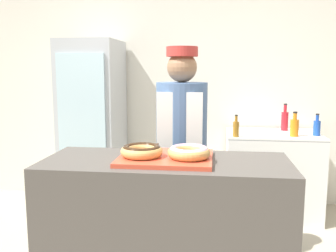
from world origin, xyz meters
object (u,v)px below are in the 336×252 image
(serving_tray, at_px, (166,158))
(beverage_fridge, at_px, (93,126))
(baker_person, at_px, (181,154))
(bottle_red, at_px, (285,120))
(brownie_back_right, at_px, (189,148))
(bottle_orange, at_px, (294,127))
(brownie_back_left, at_px, (150,147))
(donut_chocolate_glaze, at_px, (142,150))
(bottle_amber, at_px, (236,128))
(donut_light_glaze, at_px, (189,152))
(chest_freezer, at_px, (271,174))
(bottle_blue, at_px, (317,127))

(serving_tray, distance_m, beverage_fridge, 2.00)
(baker_person, xyz_separation_m, beverage_fridge, (-1.04, 1.11, 0.02))
(bottle_red, bearing_deg, beverage_fridge, -174.74)
(brownie_back_right, xyz_separation_m, bottle_orange, (0.90, 1.41, -0.07))
(brownie_back_left, bearing_deg, donut_chocolate_glaze, -94.52)
(serving_tray, distance_m, bottle_amber, 1.54)
(serving_tray, relative_size, donut_chocolate_glaze, 2.22)
(serving_tray, height_order, donut_chocolate_glaze, donut_chocolate_glaze)
(donut_light_glaze, bearing_deg, brownie_back_right, 94.52)
(chest_freezer, bearing_deg, baker_person, -126.39)
(donut_light_glaze, relative_size, baker_person, 0.14)
(beverage_fridge, bearing_deg, donut_chocolate_glaze, -63.75)
(serving_tray, height_order, beverage_fridge, beverage_fridge)
(chest_freezer, bearing_deg, bottle_amber, -145.07)
(serving_tray, height_order, bottle_amber, bottle_amber)
(donut_light_glaze, distance_m, baker_person, 0.68)
(brownie_back_left, bearing_deg, serving_tray, -51.88)
(chest_freezer, height_order, bottle_red, bottle_red)
(bottle_orange, bearing_deg, bottle_blue, 17.71)
(baker_person, bearing_deg, chest_freezer, 53.61)
(donut_chocolate_glaze, relative_size, brownie_back_left, 2.46)
(bottle_amber, bearing_deg, bottle_orange, 9.77)
(brownie_back_right, height_order, bottle_blue, bottle_blue)
(bottle_amber, bearing_deg, beverage_fridge, 169.96)
(bottle_red, distance_m, bottle_orange, 0.35)
(donut_chocolate_glaze, distance_m, chest_freezer, 2.11)
(donut_chocolate_glaze, height_order, beverage_fridge, beverage_fridge)
(brownie_back_left, xyz_separation_m, baker_person, (0.15, 0.47, -0.15))
(beverage_fridge, height_order, bottle_orange, beverage_fridge)
(donut_light_glaze, distance_m, brownie_back_right, 0.18)
(serving_tray, distance_m, bottle_red, 2.16)
(brownie_back_left, relative_size, brownie_back_right, 1.00)
(donut_chocolate_glaze, xyz_separation_m, bottle_red, (1.12, 1.95, -0.07))
(brownie_back_right, height_order, baker_person, baker_person)
(baker_person, bearing_deg, brownie_back_left, -107.75)
(chest_freezer, height_order, bottle_blue, bottle_blue)
(serving_tray, height_order, donut_light_glaze, donut_light_glaze)
(beverage_fridge, bearing_deg, bottle_amber, -10.04)
(beverage_fridge, relative_size, chest_freezer, 1.95)
(baker_person, relative_size, bottle_amber, 7.79)
(bottle_orange, relative_size, bottle_blue, 1.11)
(brownie_back_right, distance_m, bottle_orange, 1.68)
(chest_freezer, distance_m, bottle_amber, 0.68)
(donut_chocolate_glaze, xyz_separation_m, beverage_fridge, (-0.87, 1.76, -0.14))
(serving_tray, height_order, bottle_red, bottle_red)
(bottle_orange, height_order, bottle_blue, bottle_orange)
(serving_tray, relative_size, chest_freezer, 0.58)
(bottle_red, bearing_deg, brownie_back_right, -116.35)
(chest_freezer, bearing_deg, brownie_back_right, -114.88)
(serving_tray, bearing_deg, bottle_amber, 72.23)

